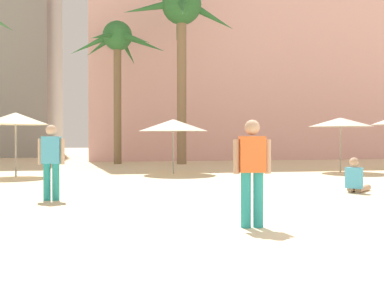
{
  "coord_description": "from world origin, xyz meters",
  "views": [
    {
      "loc": [
        -3.61,
        -6.03,
        1.41
      ],
      "look_at": [
        -0.99,
        7.83,
        1.22
      ],
      "focal_mm": 42.04,
      "sensor_mm": 36.0,
      "label": 1
    }
  ],
  "objects_px": {
    "person_far_right": "(51,159)",
    "person_near_right": "(356,180)",
    "palm_tree_far_left": "(117,49)",
    "person_mid_right": "(252,168)",
    "palm_tree_center": "(181,19)",
    "cafe_umbrella_2": "(173,125)",
    "cafe_umbrella_4": "(341,122)",
    "cafe_umbrella_3": "(16,119)"
  },
  "relations": [
    {
      "from": "palm_tree_far_left",
      "to": "cafe_umbrella_3",
      "type": "height_order",
      "value": "palm_tree_far_left"
    },
    {
      "from": "cafe_umbrella_3",
      "to": "person_near_right",
      "type": "bearing_deg",
      "value": -34.27
    },
    {
      "from": "palm_tree_far_left",
      "to": "palm_tree_center",
      "type": "xyz_separation_m",
      "value": [
        3.4,
        -0.88,
        1.55
      ]
    },
    {
      "from": "person_far_right",
      "to": "person_near_right",
      "type": "bearing_deg",
      "value": -80.21
    },
    {
      "from": "palm_tree_center",
      "to": "cafe_umbrella_2",
      "type": "relative_size",
      "value": 3.55
    },
    {
      "from": "palm_tree_center",
      "to": "person_near_right",
      "type": "height_order",
      "value": "palm_tree_center"
    },
    {
      "from": "person_far_right",
      "to": "person_mid_right",
      "type": "height_order",
      "value": "person_far_right"
    },
    {
      "from": "palm_tree_center",
      "to": "cafe_umbrella_2",
      "type": "height_order",
      "value": "palm_tree_center"
    },
    {
      "from": "cafe_umbrella_2",
      "to": "person_near_right",
      "type": "xyz_separation_m",
      "value": [
        3.81,
        -6.8,
        -1.6
      ]
    },
    {
      "from": "palm_tree_far_left",
      "to": "person_mid_right",
      "type": "bearing_deg",
      "value": -84.65
    },
    {
      "from": "person_mid_right",
      "to": "palm_tree_far_left",
      "type": "bearing_deg",
      "value": -168.19
    },
    {
      "from": "cafe_umbrella_3",
      "to": "cafe_umbrella_4",
      "type": "height_order",
      "value": "cafe_umbrella_3"
    },
    {
      "from": "person_far_right",
      "to": "cafe_umbrella_3",
      "type": "bearing_deg",
      "value": 25.95
    },
    {
      "from": "cafe_umbrella_2",
      "to": "person_near_right",
      "type": "height_order",
      "value": "cafe_umbrella_2"
    },
    {
      "from": "cafe_umbrella_2",
      "to": "cafe_umbrella_3",
      "type": "height_order",
      "value": "cafe_umbrella_3"
    },
    {
      "from": "palm_tree_far_left",
      "to": "person_near_right",
      "type": "bearing_deg",
      "value": -67.71
    },
    {
      "from": "cafe_umbrella_2",
      "to": "cafe_umbrella_4",
      "type": "relative_size",
      "value": 1.05
    },
    {
      "from": "palm_tree_center",
      "to": "person_far_right",
      "type": "height_order",
      "value": "palm_tree_center"
    },
    {
      "from": "palm_tree_center",
      "to": "cafe_umbrella_3",
      "type": "distance_m",
      "value": 11.42
    },
    {
      "from": "person_mid_right",
      "to": "cafe_umbrella_2",
      "type": "bearing_deg",
      "value": -175.21
    },
    {
      "from": "palm_tree_far_left",
      "to": "palm_tree_center",
      "type": "bearing_deg",
      "value": -14.51
    },
    {
      "from": "person_near_right",
      "to": "cafe_umbrella_2",
      "type": "bearing_deg",
      "value": 77.96
    },
    {
      "from": "person_mid_right",
      "to": "person_far_right",
      "type": "bearing_deg",
      "value": -130.95
    },
    {
      "from": "cafe_umbrella_2",
      "to": "cafe_umbrella_3",
      "type": "distance_m",
      "value": 5.84
    },
    {
      "from": "palm_tree_center",
      "to": "person_far_right",
      "type": "xyz_separation_m",
      "value": [
        -5.2,
        -13.41,
        -6.9
      ]
    },
    {
      "from": "palm_tree_center",
      "to": "person_mid_right",
      "type": "xyz_separation_m",
      "value": [
        -1.71,
        -17.21,
        -6.9
      ]
    },
    {
      "from": "cafe_umbrella_4",
      "to": "palm_tree_center",
      "type": "bearing_deg",
      "value": 128.12
    },
    {
      "from": "palm_tree_far_left",
      "to": "cafe_umbrella_4",
      "type": "relative_size",
      "value": 3.0
    },
    {
      "from": "person_far_right",
      "to": "cafe_umbrella_4",
      "type": "bearing_deg",
      "value": -49.9
    },
    {
      "from": "cafe_umbrella_2",
      "to": "cafe_umbrella_3",
      "type": "bearing_deg",
      "value": -177.73
    },
    {
      "from": "cafe_umbrella_2",
      "to": "palm_tree_center",
      "type": "bearing_deg",
      "value": 77.89
    },
    {
      "from": "cafe_umbrella_4",
      "to": "person_near_right",
      "type": "relative_size",
      "value": 2.66
    },
    {
      "from": "person_near_right",
      "to": "person_mid_right",
      "type": "bearing_deg",
      "value": -177.91
    },
    {
      "from": "cafe_umbrella_4",
      "to": "person_far_right",
      "type": "relative_size",
      "value": 1.52
    },
    {
      "from": "person_far_right",
      "to": "person_near_right",
      "type": "height_order",
      "value": "person_far_right"
    },
    {
      "from": "cafe_umbrella_2",
      "to": "cafe_umbrella_3",
      "type": "relative_size",
      "value": 1.16
    },
    {
      "from": "person_near_right",
      "to": "palm_tree_center",
      "type": "bearing_deg",
      "value": 58.98
    },
    {
      "from": "person_far_right",
      "to": "person_near_right",
      "type": "xyz_separation_m",
      "value": [
        7.61,
        0.1,
        -0.62
      ]
    },
    {
      "from": "palm_tree_far_left",
      "to": "person_mid_right",
      "type": "relative_size",
      "value": 4.58
    },
    {
      "from": "palm_tree_far_left",
      "to": "person_mid_right",
      "type": "xyz_separation_m",
      "value": [
        1.69,
        -18.09,
        -5.35
      ]
    },
    {
      "from": "palm_tree_far_left",
      "to": "cafe_umbrella_4",
      "type": "bearing_deg",
      "value": -41.52
    },
    {
      "from": "person_far_right",
      "to": "palm_tree_center",
      "type": "bearing_deg",
      "value": -12.16
    }
  ]
}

